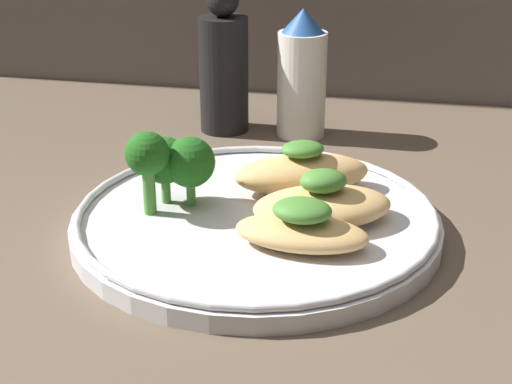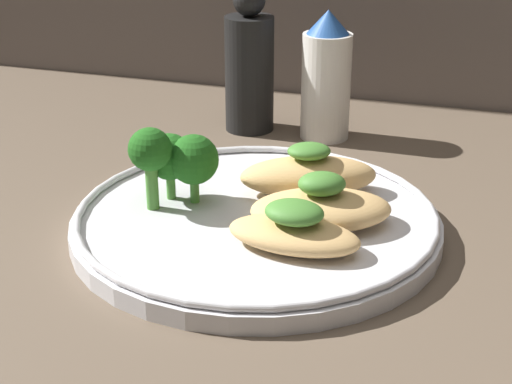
{
  "view_description": "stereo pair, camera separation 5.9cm",
  "coord_description": "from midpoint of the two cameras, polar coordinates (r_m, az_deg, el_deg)",
  "views": [
    {
      "loc": [
        11.01,
        -53.13,
        27.64
      ],
      "look_at": [
        0.0,
        0.0,
        3.4
      ],
      "focal_mm": 55.0,
      "sensor_mm": 36.0,
      "label": 1
    },
    {
      "loc": [
        16.75,
        -51.61,
        27.64
      ],
      "look_at": [
        0.0,
        0.0,
        3.4
      ],
      "focal_mm": 55.0,
      "sensor_mm": 36.0,
      "label": 2
    }
  ],
  "objects": [
    {
      "name": "ground_plane",
      "position": [
        0.61,
        -2.79,
        -3.41
      ],
      "size": [
        180.0,
        180.0,
        1.0
      ],
      "primitive_type": "cube",
      "color": "brown"
    },
    {
      "name": "plate",
      "position": [
        0.6,
        -2.82,
        -2.15
      ],
      "size": [
        28.38,
        28.38,
        2.0
      ],
      "color": "silver",
      "rests_on": "ground_plane"
    },
    {
      "name": "grilled_meat_front",
      "position": [
        0.55,
        0.27,
        -2.78
      ],
      "size": [
        9.76,
        5.19,
        3.58
      ],
      "color": "tan",
      "rests_on": "plate"
    },
    {
      "name": "grilled_meat_middle",
      "position": [
        0.58,
        1.89,
        -1.16
      ],
      "size": [
        12.12,
        9.7,
        4.21
      ],
      "color": "tan",
      "rests_on": "plate"
    },
    {
      "name": "grilled_meat_back",
      "position": [
        0.64,
        0.71,
        1.4
      ],
      "size": [
        12.14,
        8.72,
        4.31
      ],
      "color": "tan",
      "rests_on": "plate"
    },
    {
      "name": "broccoli_bunch",
      "position": [
        0.61,
        -9.03,
        2.22
      ],
      "size": [
        6.34,
        5.81,
        6.63
      ],
      "color": "#4C8E38",
      "rests_on": "plate"
    },
    {
      "name": "sauce_bottle",
      "position": [
        0.79,
        1.46,
        8.37
      ],
      "size": [
        4.94,
        4.94,
        12.99
      ],
      "color": "white",
      "rests_on": "ground_plane"
    },
    {
      "name": "pepper_grinder",
      "position": [
        0.81,
        -4.49,
        9.0
      ],
      "size": [
        5.03,
        5.03,
        15.09
      ],
      "color": "black",
      "rests_on": "ground_plane"
    }
  ]
}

